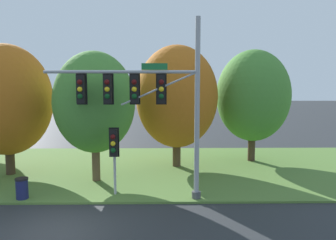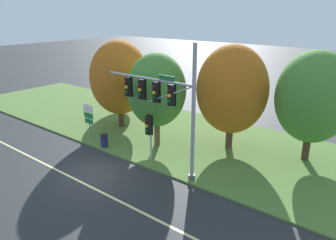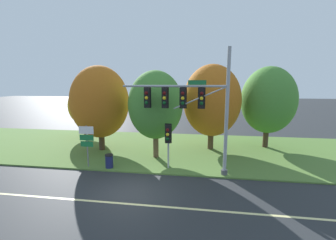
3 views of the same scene
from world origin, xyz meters
The scene contains 12 objects.
ground_plane centered at (0.00, 0.00, 0.00)m, with size 160.00×160.00×0.00m, color #282B2D.
lane_stripe centered at (0.00, -1.20, 0.00)m, with size 36.00×0.16×0.01m, color beige.
grass_verge centered at (0.00, 8.25, 0.05)m, with size 48.00×11.50×0.10m, color #517533.
traffic_signal_mast centered at (3.07, 2.94, 4.57)m, with size 6.71×0.49×7.86m.
pedestrian_signal_near_kerb centered at (1.51, 3.37, 2.34)m, with size 0.46×0.55×3.10m.
route_sign_post centered at (-4.04, 2.96, 2.04)m, with size 1.05×0.08×2.90m.
tree_nearest_road centered at (-8.76, 11.38, 3.40)m, with size 3.22×3.22×5.32m.
tree_left_of_mast centered at (-4.83, 6.92, 4.25)m, with size 4.85×4.85×7.20m.
tree_behind_signpost centered at (0.21, 5.68, 4.19)m, with size 4.15×4.15×6.70m.
tree_mid_verge centered at (4.54, 8.57, 4.35)m, with size 4.90×4.90×7.32m.
tree_tall_centre centered at (9.50, 9.88, 4.34)m, with size 4.69×4.69×7.19m.
trash_bin centered at (-2.51, 3.00, 0.57)m, with size 0.56×0.56×0.93m.
Camera 3 is at (3.61, -10.97, 5.86)m, focal length 24.00 mm.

